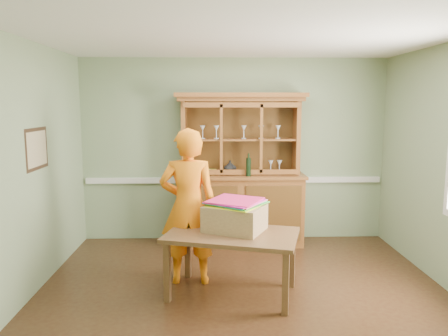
{
  "coord_description": "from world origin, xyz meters",
  "views": [
    {
      "loc": [
        -0.34,
        -4.47,
        2.03
      ],
      "look_at": [
        -0.19,
        0.4,
        1.32
      ],
      "focal_mm": 35.0,
      "sensor_mm": 36.0,
      "label": 1
    }
  ],
  "objects_px": {
    "person": "(188,207)",
    "china_hutch": "(240,192)",
    "cardboard_box": "(235,218)",
    "dining_table": "(232,240)"
  },
  "relations": [
    {
      "from": "person",
      "to": "china_hutch",
      "type": "bearing_deg",
      "value": -115.81
    },
    {
      "from": "china_hutch",
      "to": "cardboard_box",
      "type": "xyz_separation_m",
      "value": [
        -0.17,
        -1.67,
        0.05
      ]
    },
    {
      "from": "china_hutch",
      "to": "person",
      "type": "relative_size",
      "value": 1.24
    },
    {
      "from": "dining_table",
      "to": "china_hutch",
      "type": "bearing_deg",
      "value": 98.97
    },
    {
      "from": "dining_table",
      "to": "cardboard_box",
      "type": "distance_m",
      "value": 0.24
    },
    {
      "from": "dining_table",
      "to": "cardboard_box",
      "type": "height_order",
      "value": "cardboard_box"
    },
    {
      "from": "china_hutch",
      "to": "person",
      "type": "bearing_deg",
      "value": -115.68
    },
    {
      "from": "cardboard_box",
      "to": "person",
      "type": "distance_m",
      "value": 0.57
    },
    {
      "from": "dining_table",
      "to": "person",
      "type": "distance_m",
      "value": 0.66
    },
    {
      "from": "person",
      "to": "cardboard_box",
      "type": "bearing_deg",
      "value": 153.48
    }
  ]
}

